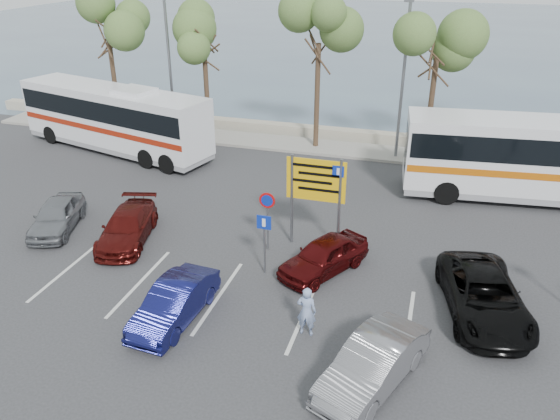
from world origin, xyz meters
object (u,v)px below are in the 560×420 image
(street_lamp_left, at_px, (168,59))
(car_silver_a, at_px, (57,216))
(coach_bus_left, at_px, (115,120))
(pedestrian_near, at_px, (307,311))
(car_blue, at_px, (175,303))
(car_maroon, at_px, (127,227))
(direction_sign, at_px, (316,187))
(street_lamp_right, at_px, (404,73))
(car_red, at_px, (324,256))
(suv_black, at_px, (484,296))
(coach_bus_right, at_px, (551,163))
(car_silver_b, at_px, (373,364))

(street_lamp_left, height_order, car_silver_a, street_lamp_left)
(coach_bus_left, height_order, pedestrian_near, coach_bus_left)
(car_silver_a, bearing_deg, car_blue, -46.62)
(street_lamp_left, relative_size, car_maroon, 1.96)
(street_lamp_left, relative_size, coach_bus_left, 0.66)
(direction_sign, bearing_deg, street_lamp_right, 79.06)
(street_lamp_right, xyz_separation_m, coach_bus_left, (-15.00, -3.02, -2.89))
(coach_bus_left, height_order, car_red, coach_bus_left)
(car_maroon, relative_size, pedestrian_near, 2.55)
(street_lamp_right, bearing_deg, direction_sign, -100.94)
(car_red, xyz_separation_m, suv_black, (5.26, -0.99, 0.04))
(street_lamp_right, distance_m, car_red, 12.72)
(direction_sign, distance_m, car_silver_a, 10.49)
(coach_bus_right, relative_size, car_blue, 3.44)
(suv_black, bearing_deg, car_silver_a, 164.42)
(coach_bus_right, bearing_deg, suv_black, -106.91)
(street_lamp_left, relative_size, car_silver_a, 2.21)
(direction_sign, bearing_deg, car_red, -66.52)
(coach_bus_left, bearing_deg, car_maroon, -56.31)
(street_lamp_left, xyz_separation_m, coach_bus_right, (19.93, -3.37, -2.79))
(direction_sign, xyz_separation_m, car_silver_b, (3.14, -6.70, -1.78))
(car_red, relative_size, car_silver_b, 0.92)
(direction_sign, distance_m, car_silver_b, 7.61)
(coach_bus_right, distance_m, car_silver_b, 14.87)
(coach_bus_left, bearing_deg, pedestrian_near, -41.76)
(car_silver_b, bearing_deg, coach_bus_left, 161.32)
(pedestrian_near, bearing_deg, car_silver_b, 144.83)
(coach_bus_right, distance_m, car_blue, 17.42)
(coach_bus_right, height_order, suv_black, coach_bus_right)
(car_silver_a, bearing_deg, pedestrian_near, -34.98)
(coach_bus_left, distance_m, coach_bus_right, 21.93)
(car_red, distance_m, pedestrian_near, 3.51)
(coach_bus_left, bearing_deg, direction_sign, -29.32)
(street_lamp_left, distance_m, car_maroon, 13.29)
(direction_sign, distance_m, coach_bus_right, 11.33)
(car_silver_a, bearing_deg, coach_bus_left, 89.72)
(car_red, bearing_deg, street_lamp_left, 164.01)
(street_lamp_left, xyz_separation_m, car_silver_b, (14.14, -17.02, -3.95))
(street_lamp_right, height_order, suv_black, street_lamp_right)
(street_lamp_left, relative_size, pedestrian_near, 5.00)
(street_lamp_right, relative_size, coach_bus_right, 0.63)
(street_lamp_right, bearing_deg, coach_bus_left, -168.62)
(street_lamp_left, distance_m, coach_bus_right, 20.41)
(coach_bus_right, distance_m, car_maroon, 18.17)
(car_red, bearing_deg, car_silver_b, -34.67)
(street_lamp_right, distance_m, pedestrian_near, 16.01)
(street_lamp_right, xyz_separation_m, direction_sign, (-2.00, -10.32, -2.17))
(car_blue, bearing_deg, pedestrian_near, 11.02)
(car_silver_b, bearing_deg, street_lamp_left, 151.98)
(direction_sign, bearing_deg, car_blue, -117.86)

